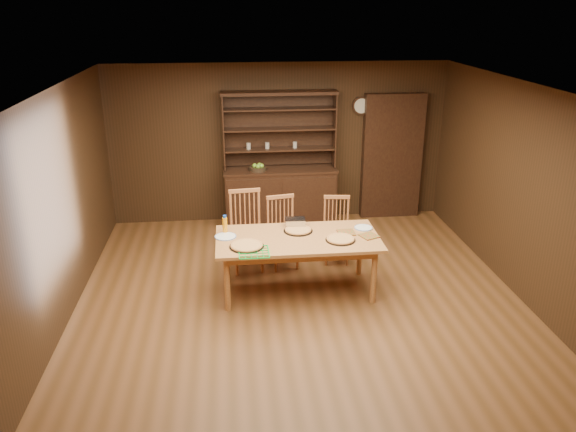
{
  "coord_description": "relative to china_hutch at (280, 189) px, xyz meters",
  "views": [
    {
      "loc": [
        -0.8,
        -6.0,
        3.5
      ],
      "look_at": [
        -0.12,
        0.4,
        1.02
      ],
      "focal_mm": 35.0,
      "sensor_mm": 36.0,
      "label": 1
    }
  ],
  "objects": [
    {
      "name": "fruit_bowl",
      "position": [
        -0.36,
        -0.07,
        0.39
      ],
      "size": [
        0.28,
        0.28,
        0.12
      ],
      "color": "black",
      "rests_on": "china_hutch"
    },
    {
      "name": "pot_holder_b",
      "position": [
        0.62,
        -2.34,
        0.16
      ],
      "size": [
        0.22,
        0.22,
        0.02
      ],
      "primitive_type": "cube",
      "rotation": [
        0.0,
        0.0,
        0.02
      ],
      "color": "red",
      "rests_on": "dining_table"
    },
    {
      "name": "doorway",
      "position": [
        1.9,
        0.15,
        0.45
      ],
      "size": [
        1.0,
        0.18,
        2.1
      ],
      "primitive_type": "cube",
      "color": "#311C10",
      "rests_on": "floor"
    },
    {
      "name": "pot_holder_a",
      "position": [
        0.88,
        -2.48,
        0.16
      ],
      "size": [
        0.27,
        0.27,
        0.02
      ],
      "primitive_type": "cube",
      "rotation": [
        0.0,
        0.0,
        0.41
      ],
      "color": "red",
      "rests_on": "dining_table"
    },
    {
      "name": "chair_right",
      "position": [
        0.66,
        -1.52,
        -0.1
      ],
      "size": [
        0.43,
        0.41,
        0.94
      ],
      "rotation": [
        0.0,
        0.0,
        -0.13
      ],
      "color": "#C47343",
      "rests_on": "floor"
    },
    {
      "name": "dining_table",
      "position": [
        -0.0,
        -2.41,
        0.08
      ],
      "size": [
        2.02,
        1.01,
        0.75
      ],
      "color": "#BF8442",
      "rests_on": "floor"
    },
    {
      "name": "plate_right",
      "position": [
        0.87,
        -2.21,
        0.16
      ],
      "size": [
        0.23,
        0.23,
        0.02
      ],
      "color": "silver",
      "rests_on": "dining_table"
    },
    {
      "name": "floor",
      "position": [
        0.0,
        -2.75,
        -0.6
      ],
      "size": [
        6.0,
        6.0,
        0.0
      ],
      "primitive_type": "plane",
      "color": "brown",
      "rests_on": "ground"
    },
    {
      "name": "china_hutch",
      "position": [
        0.0,
        0.0,
        0.0
      ],
      "size": [
        1.84,
        0.52,
        2.17
      ],
      "color": "#311C10",
      "rests_on": "floor"
    },
    {
      "name": "juice_bottle",
      "position": [
        -0.9,
        -2.17,
        0.27
      ],
      "size": [
        0.06,
        0.06,
        0.24
      ],
      "color": "orange",
      "rests_on": "dining_table"
    },
    {
      "name": "foil_dish",
      "position": [
        0.01,
        -2.04,
        0.21
      ],
      "size": [
        0.26,
        0.2,
        0.1
      ],
      "primitive_type": "cube",
      "rotation": [
        0.0,
        0.0,
        -0.04
      ],
      "color": "silver",
      "rests_on": "dining_table"
    },
    {
      "name": "cooling_rack",
      "position": [
        -0.57,
        -2.8,
        0.16
      ],
      "size": [
        0.36,
        0.36,
        0.02
      ],
      "primitive_type": null,
      "rotation": [
        0.0,
        0.0,
        0.06
      ],
      "color": "green",
      "rests_on": "dining_table"
    },
    {
      "name": "chair_left",
      "position": [
        -0.62,
        -1.61,
        -0.01
      ],
      "size": [
        0.5,
        0.48,
        1.11
      ],
      "rotation": [
        0.0,
        0.0,
        0.1
      ],
      "color": "#C47343",
      "rests_on": "floor"
    },
    {
      "name": "pizza_left",
      "position": [
        -0.65,
        -2.63,
        0.17
      ],
      "size": [
        0.41,
        0.41,
        0.04
      ],
      "color": "black",
      "rests_on": "dining_table"
    },
    {
      "name": "plate_left",
      "position": [
        -0.9,
        -2.31,
        0.16
      ],
      "size": [
        0.27,
        0.27,
        0.02
      ],
      "color": "silver",
      "rests_on": "dining_table"
    },
    {
      "name": "pizza_center",
      "position": [
        0.02,
        -2.21,
        0.17
      ],
      "size": [
        0.37,
        0.37,
        0.04
      ],
      "color": "black",
      "rests_on": "dining_table"
    },
    {
      "name": "wall_clock",
      "position": [
        1.35,
        0.2,
        1.3
      ],
      "size": [
        0.3,
        0.05,
        0.3
      ],
      "color": "#311C10",
      "rests_on": "room_shell"
    },
    {
      "name": "chair_center",
      "position": [
        -0.12,
        -1.6,
        -0.07
      ],
      "size": [
        0.47,
        0.46,
        1.0
      ],
      "rotation": [
        0.0,
        0.0,
        0.18
      ],
      "color": "#C47343",
      "rests_on": "floor"
    },
    {
      "name": "pizza_right",
      "position": [
        0.5,
        -2.56,
        0.17
      ],
      "size": [
        0.37,
        0.37,
        0.04
      ],
      "color": "black",
      "rests_on": "dining_table"
    },
    {
      "name": "room_shell",
      "position": [
        0.0,
        -2.75,
        0.98
      ],
      "size": [
        6.0,
        6.0,
        6.0
      ],
      "color": "white",
      "rests_on": "floor"
    }
  ]
}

